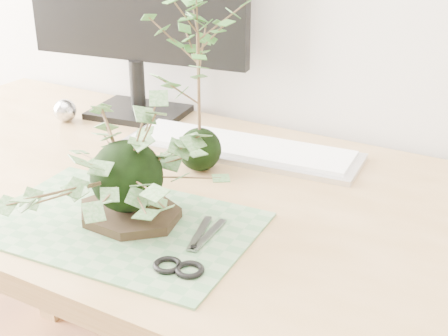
{
  "coord_description": "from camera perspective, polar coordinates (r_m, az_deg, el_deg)",
  "views": [
    {
      "loc": [
        0.42,
        0.41,
        1.22
      ],
      "look_at": [
        0.0,
        1.14,
        0.84
      ],
      "focal_mm": 50.0,
      "sensor_mm": 36.0,
      "label": 1
    }
  ],
  "objects": [
    {
      "name": "stone_dish",
      "position": [
        1.0,
        -8.64,
        -4.07
      ],
      "size": [
        0.19,
        0.19,
        0.01
      ],
      "primitive_type": "cylinder",
      "rotation": [
        0.0,
        0.0,
        -0.04
      ],
      "color": "black",
      "rests_on": "cutting_mat"
    },
    {
      "name": "maple_kokedama",
      "position": [
        1.09,
        -2.4,
        11.19
      ],
      "size": [
        0.22,
        0.22,
        0.34
      ],
      "rotation": [
        0.0,
        0.0,
        -0.29
      ],
      "color": "black",
      "rests_on": "desk"
    },
    {
      "name": "desk",
      "position": [
        1.13,
        -1.75,
        -6.14
      ],
      "size": [
        1.6,
        0.7,
        0.74
      ],
      "color": "tan",
      "rests_on": "ground_plane"
    },
    {
      "name": "foil_ball",
      "position": [
        1.44,
        -14.33,
        5.12
      ],
      "size": [
        0.05,
        0.05,
        0.05
      ],
      "primitive_type": "sphere",
      "color": "silver",
      "rests_on": "desk"
    },
    {
      "name": "keyboard",
      "position": [
        1.24,
        1.59,
        1.86
      ],
      "size": [
        0.49,
        0.18,
        0.02
      ],
      "rotation": [
        0.0,
        0.0,
        0.09
      ],
      "color": "silver",
      "rests_on": "desk"
    },
    {
      "name": "ivy_kokedama",
      "position": [
        0.95,
        -9.08,
        2.16
      ],
      "size": [
        0.4,
        0.4,
        0.23
      ],
      "rotation": [
        0.0,
        0.0,
        0.33
      ],
      "color": "black",
      "rests_on": "stone_dish"
    },
    {
      "name": "scissors",
      "position": [
        0.88,
        -3.86,
        -8.27
      ],
      "size": [
        0.08,
        0.17,
        0.01
      ],
      "rotation": [
        0.0,
        0.0,
        0.17
      ],
      "color": "gray",
      "rests_on": "cutting_mat"
    },
    {
      "name": "cutting_mat",
      "position": [
        0.99,
        -9.53,
        -5.12
      ],
      "size": [
        0.43,
        0.31,
        0.0
      ],
      "primitive_type": "cube",
      "rotation": [
        0.0,
        0.0,
        0.07
      ],
      "color": "#508152",
      "rests_on": "desk"
    }
  ]
}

